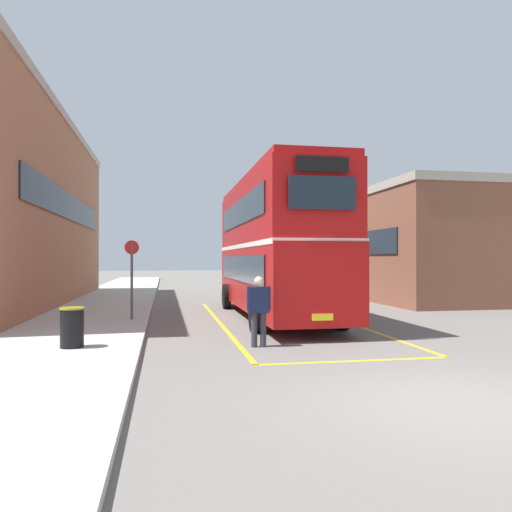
# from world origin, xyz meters

# --- Properties ---
(ground_plane) EXTENTS (135.60, 135.60, 0.00)m
(ground_plane) POSITION_xyz_m (0.00, 14.40, 0.00)
(ground_plane) COLOR #66605B
(sidewalk_left) EXTENTS (4.00, 57.60, 0.14)m
(sidewalk_left) POSITION_xyz_m (-6.50, 16.80, 0.07)
(sidewalk_left) COLOR #B2ADA3
(sidewalk_left) RESTS_ON ground
(depot_building_right) EXTENTS (8.44, 12.48, 5.44)m
(depot_building_right) POSITION_xyz_m (9.66, 17.41, 2.72)
(depot_building_right) COLOR brown
(depot_building_right) RESTS_ON ground
(double_decker_bus) EXTENTS (2.76, 10.71, 4.75)m
(double_decker_bus) POSITION_xyz_m (-0.29, 10.38, 2.51)
(double_decker_bus) COLOR black
(double_decker_bus) RESTS_ON ground
(single_deck_bus) EXTENTS (3.59, 10.15, 3.02)m
(single_deck_bus) POSITION_xyz_m (2.75, 26.66, 1.64)
(single_deck_bus) COLOR black
(single_deck_bus) RESTS_ON ground
(pedestrian_boarding) EXTENTS (0.55, 0.26, 1.62)m
(pedestrian_boarding) POSITION_xyz_m (-1.88, 4.90, 0.93)
(pedestrian_boarding) COLOR #2D2D38
(pedestrian_boarding) RESTS_ON ground
(litter_bin) EXTENTS (0.51, 0.51, 0.85)m
(litter_bin) POSITION_xyz_m (-5.94, 4.81, 0.57)
(litter_bin) COLOR black
(litter_bin) RESTS_ON sidewalk_left
(bus_stop_sign) EXTENTS (0.44, 0.12, 2.46)m
(bus_stop_sign) POSITION_xyz_m (-5.01, 9.59, 1.63)
(bus_stop_sign) COLOR #4C4C51
(bus_stop_sign) RESTS_ON sidewalk_left
(bay_marking_yellow) EXTENTS (4.13, 12.69, 0.01)m
(bay_marking_yellow) POSITION_xyz_m (-0.30, 8.44, 0.00)
(bay_marking_yellow) COLOR gold
(bay_marking_yellow) RESTS_ON ground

